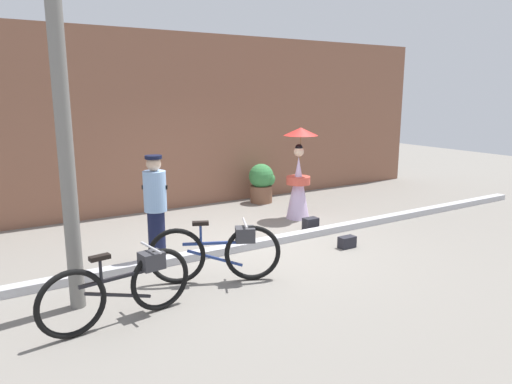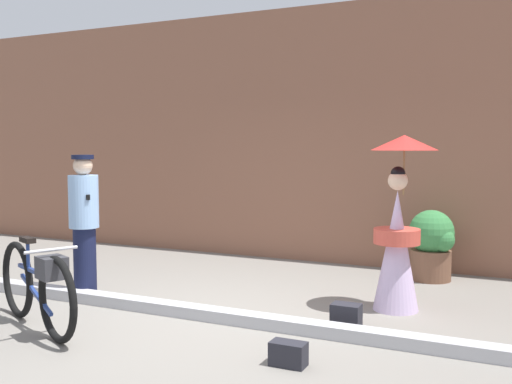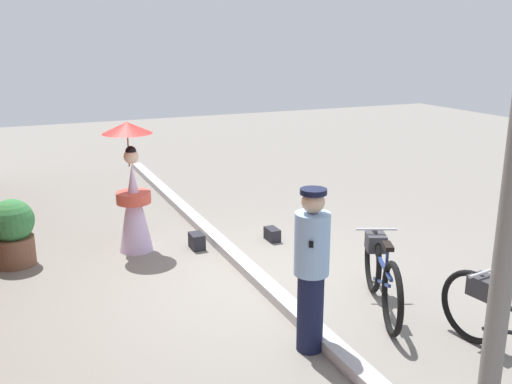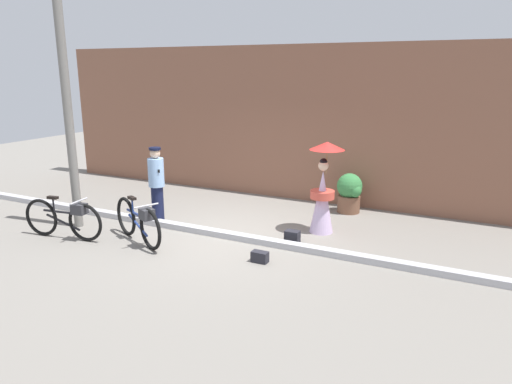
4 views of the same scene
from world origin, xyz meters
The scene contains 11 objects.
ground_plane centered at (0.00, 0.00, 0.00)m, with size 30.00×30.00×0.00m, color gray.
building_wall centered at (0.00, 3.49, 1.92)m, with size 14.00×0.40×3.83m, color brown.
sidewalk_curb centered at (0.00, 0.00, 0.06)m, with size 14.00×0.20×0.12m, color #B2B2B7.
bicycle_near_officer centered at (-1.26, -0.99, 0.43)m, with size 1.68×0.81×0.87m.
bicycle_far_side centered at (-2.70, -1.45, 0.42)m, with size 1.79×0.48×0.84m.
person_officer centered at (-1.71, 0.18, 0.88)m, with size 0.34×0.34×1.65m.
person_with_parasol centered at (1.69, 1.17, 0.89)m, with size 0.70×0.70×1.87m.
potted_plant_by_door centered at (1.81, 2.77, 0.49)m, with size 0.60×0.58×0.92m.
backpack_on_pavement centered at (1.24, -0.82, 0.10)m, with size 0.29×0.16×0.19m.
backpack_spare centered at (1.37, 0.34, 0.12)m, with size 0.28×0.18×0.23m.
utility_pole centered at (-3.08, -0.78, 2.40)m, with size 0.18×0.18×4.80m, color slate.
Camera 1 is at (-4.02, -6.48, 2.56)m, focal length 33.12 mm.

